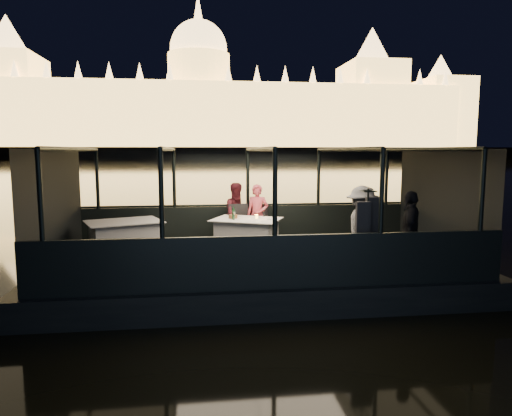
{
  "coord_description": "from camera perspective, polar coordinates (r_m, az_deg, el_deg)",
  "views": [
    {
      "loc": [
        -1.24,
        -9.21,
        2.77
      ],
      "look_at": [
        0.0,
        0.4,
        1.55
      ],
      "focal_mm": 32.0,
      "sensor_mm": 36.0,
      "label": 1
    }
  ],
  "objects": [
    {
      "name": "chair_port_right",
      "position": [
        10.93,
        0.44,
        -2.41
      ],
      "size": [
        0.55,
        0.55,
        0.97
      ],
      "primitive_type": "cube",
      "rotation": [
        0.0,
        0.0,
        -0.26
      ],
      "color": "black",
      "rests_on": "boat_deck"
    },
    {
      "name": "river_water",
      "position": [
        89.26,
        -6.56,
        5.33
      ],
      "size": [
        500.0,
        500.0,
        0.0
      ],
      "primitive_type": "plane",
      "color": "black",
      "rests_on": "ground"
    },
    {
      "name": "boat_deck",
      "position": [
        9.57,
        0.31,
        -6.67
      ],
      "size": [
        8.0,
        4.0,
        0.04
      ],
      "primitive_type": "cube",
      "color": "black",
      "rests_on": "boat_hull"
    },
    {
      "name": "person_man_maroon",
      "position": [
        10.93,
        -2.29,
        -0.83
      ],
      "size": [
        0.87,
        0.76,
        1.51
      ],
      "primitive_type": "imported",
      "rotation": [
        0.0,
        0.0,
        0.32
      ],
      "color": "#42121A",
      "rests_on": "boat_deck"
    },
    {
      "name": "cabin_glass_starboard",
      "position": [
        7.35,
        2.39,
        1.95
      ],
      "size": [
        8.0,
        0.02,
        1.4
      ],
      "primitive_type": null,
      "color": "#99B2B2",
      "rests_on": "gunwale_starboard"
    },
    {
      "name": "cabin_roof_glass",
      "position": [
        9.29,
        0.32,
        7.36
      ],
      "size": [
        8.0,
        4.0,
        0.02
      ],
      "primitive_type": null,
      "color": "#99B2B2",
      "rests_on": "boat_deck"
    },
    {
      "name": "cabin_glass_port",
      "position": [
        11.3,
        -1.04,
        3.77
      ],
      "size": [
        8.0,
        0.02,
        1.4
      ],
      "primitive_type": null,
      "color": "#99B2B2",
      "rests_on": "gunwale_port"
    },
    {
      "name": "coat_stand",
      "position": [
        8.27,
        13.71,
        -2.56
      ],
      "size": [
        0.49,
        0.42,
        1.62
      ],
      "primitive_type": null,
      "rotation": [
        0.0,
        0.0,
        -0.14
      ],
      "color": "black",
      "rests_on": "boat_deck"
    },
    {
      "name": "amber_candle",
      "position": [
        10.2,
        0.09,
        -1.08
      ],
      "size": [
        0.07,
        0.07,
        0.09
      ],
      "primitive_type": "cylinder",
      "rotation": [
        0.0,
        0.0,
        0.24
      ],
      "color": "yellow",
      "rests_on": "dining_table_central"
    },
    {
      "name": "bread_basket",
      "position": [
        10.22,
        -2.89,
        -1.07
      ],
      "size": [
        0.25,
        0.25,
        0.08
      ],
      "primitive_type": "cylinder",
      "rotation": [
        0.0,
        0.0,
        -0.32
      ],
      "color": "brown",
      "rests_on": "dining_table_central"
    },
    {
      "name": "person_woman_coral",
      "position": [
        10.89,
        0.17,
        -0.85
      ],
      "size": [
        0.62,
        0.5,
        1.48
      ],
      "primitive_type": "imported",
      "rotation": [
        0.0,
        0.0,
        -0.32
      ],
      "color": "#CD4A5A",
      "rests_on": "boat_deck"
    },
    {
      "name": "dining_table_aft",
      "position": [
        10.07,
        -16.1,
        -3.89
      ],
      "size": [
        1.8,
        1.56,
        0.8
      ],
      "primitive_type": "cube",
      "rotation": [
        0.0,
        0.0,
        0.37
      ],
      "color": "silver",
      "rests_on": "boat_deck"
    },
    {
      "name": "dining_table_central",
      "position": [
        10.2,
        -1.17,
        -3.48
      ],
      "size": [
        1.75,
        1.56,
        0.77
      ],
      "primitive_type": "cube",
      "rotation": [
        0.0,
        0.0,
        -0.43
      ],
      "color": "white",
      "rests_on": "boat_deck"
    },
    {
      "name": "plate_near",
      "position": [
        10.08,
        1.97,
        -1.37
      ],
      "size": [
        0.25,
        0.25,
        0.01
      ],
      "primitive_type": "cylinder",
      "rotation": [
        0.0,
        0.0,
        0.15
      ],
      "color": "silver",
      "rests_on": "dining_table_central"
    },
    {
      "name": "wine_glass_red",
      "position": [
        10.45,
        1.0,
        -0.58
      ],
      "size": [
        0.09,
        0.09,
        0.2
      ],
      "primitive_type": null,
      "rotation": [
        0.0,
        0.0,
        -0.39
      ],
      "color": "white",
      "rests_on": "dining_table_central"
    },
    {
      "name": "boat_hull",
      "position": [
        9.7,
        0.31,
        -9.42
      ],
      "size": [
        8.6,
        4.4,
        1.0
      ],
      "primitive_type": "cube",
      "color": "black",
      "rests_on": "river_water"
    },
    {
      "name": "embankment",
      "position": [
        219.22,
        -7.05,
        6.64
      ],
      "size": [
        400.0,
        140.0,
        6.0
      ],
      "primitive_type": "cube",
      "color": "#423D33",
      "rests_on": "ground"
    },
    {
      "name": "gunwale_port",
      "position": [
        11.42,
        -1.02,
        -2.0
      ],
      "size": [
        8.0,
        0.08,
        0.9
      ],
      "primitive_type": "cube",
      "color": "black",
      "rests_on": "boat_deck"
    },
    {
      "name": "wine_bottle",
      "position": [
        10.03,
        -2.84,
        -0.6
      ],
      "size": [
        0.07,
        0.07,
        0.29
      ],
      "primitive_type": "cylinder",
      "rotation": [
        0.0,
        0.0,
        -0.19
      ],
      "color": "#153C1E",
      "rests_on": "dining_table_central"
    },
    {
      "name": "canopy_ribs",
      "position": [
        9.36,
        0.31,
        0.31
      ],
      "size": [
        8.0,
        4.0,
        2.3
      ],
      "primitive_type": null,
      "color": "black",
      "rests_on": "boat_deck"
    },
    {
      "name": "passenger_stripe",
      "position": [
        8.86,
        13.07,
        -2.23
      ],
      "size": [
        0.75,
        1.13,
        1.62
      ],
      "primitive_type": "imported",
      "rotation": [
        0.0,
        0.0,
        1.42
      ],
      "color": "silver",
      "rests_on": "boat_deck"
    },
    {
      "name": "end_wall_aft",
      "position": [
        10.65,
        22.16,
        0.61
      ],
      "size": [
        0.02,
        4.0,
        2.3
      ],
      "primitive_type": null,
      "color": "black",
      "rests_on": "boat_deck"
    },
    {
      "name": "gunwale_starboard",
      "position": [
        7.54,
        2.34,
        -6.79
      ],
      "size": [
        8.0,
        0.08,
        0.9
      ],
      "primitive_type": "cube",
      "color": "black",
      "rests_on": "boat_deck"
    },
    {
      "name": "chair_port_left",
      "position": [
        10.68,
        -2.15,
        -2.65
      ],
      "size": [
        0.53,
        0.53,
        1.01
      ],
      "primitive_type": "cube",
      "rotation": [
        0.0,
        0.0,
        0.13
      ],
      "color": "black",
      "rests_on": "boat_deck"
    },
    {
      "name": "passenger_dark",
      "position": [
        8.84,
        18.7,
        -2.45
      ],
      "size": [
        0.77,
        0.98,
        1.55
      ],
      "primitive_type": "imported",
      "rotation": [
        0.0,
        0.0,
        4.22
      ],
      "color": "black",
      "rests_on": "boat_deck"
    },
    {
      "name": "end_wall_fore",
      "position": [
        9.68,
        -23.86,
        -0.08
      ],
      "size": [
        0.02,
        4.0,
        2.3
      ],
      "primitive_type": null,
      "color": "black",
      "rests_on": "boat_deck"
    },
    {
      "name": "wine_glass_white",
      "position": [
        9.96,
        -2.75,
        -0.97
      ],
      "size": [
        0.07,
        0.07,
        0.18
      ],
      "primitive_type": null,
      "rotation": [
        0.0,
        0.0,
        0.17
      ],
      "color": "white",
      "rests_on": "dining_table_central"
    },
    {
      "name": "plate_far",
      "position": [
        10.35,
        -2.49,
        -1.15
      ],
      "size": [
        0.3,
        0.3,
        0.01
      ],
      "primitive_type": "cylinder",
      "rotation": [
        0.0,
        0.0,
        -0.36
      ],
      "color": "silver",
      "rests_on": "dining_table_central"
    },
    {
      "name": "parliament_building",
      "position": [
        186.07,
        -7.12,
        15.2
      ],
      "size": [
        220.0,
        32.0,
        60.0
      ],
      "primitive_type": null,
      "color": "#F2D18C",
      "rests_on": "embankment"
    }
  ]
}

